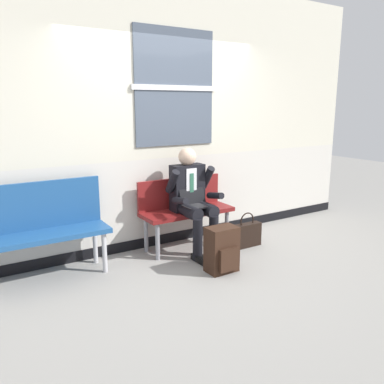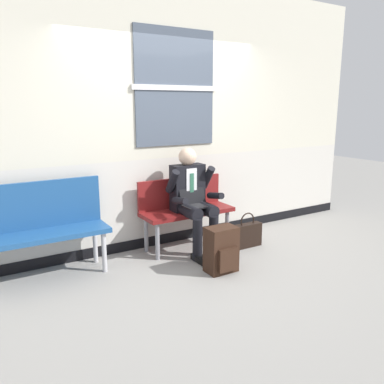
{
  "view_description": "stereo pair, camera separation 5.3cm",
  "coord_description": "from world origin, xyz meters",
  "px_view_note": "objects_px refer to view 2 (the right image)",
  "views": [
    {
      "loc": [
        -2.27,
        -3.65,
        1.73
      ],
      "look_at": [
        0.06,
        0.07,
        0.75
      ],
      "focal_mm": 36.81,
      "sensor_mm": 36.0,
      "label": 1
    },
    {
      "loc": [
        -2.23,
        -3.68,
        1.73
      ],
      "look_at": [
        0.06,
        0.07,
        0.75
      ],
      "focal_mm": 36.81,
      "sensor_mm": 36.0,
      "label": 2
    }
  ],
  "objects_px": {
    "bench_empty": "(43,223)",
    "backpack": "(222,250)",
    "bench_with_person": "(185,206)",
    "handbag": "(247,235)",
    "person_seated": "(193,198)"
  },
  "relations": [
    {
      "from": "bench_empty",
      "to": "handbag",
      "type": "distance_m",
      "value": 2.37
    },
    {
      "from": "bench_with_person",
      "to": "handbag",
      "type": "bearing_deg",
      "value": -33.16
    },
    {
      "from": "bench_with_person",
      "to": "bench_empty",
      "type": "relative_size",
      "value": 0.91
    },
    {
      "from": "backpack",
      "to": "bench_with_person",
      "type": "bearing_deg",
      "value": 86.2
    },
    {
      "from": "bench_empty",
      "to": "backpack",
      "type": "height_order",
      "value": "bench_empty"
    },
    {
      "from": "bench_with_person",
      "to": "handbag",
      "type": "distance_m",
      "value": 0.85
    },
    {
      "from": "backpack",
      "to": "handbag",
      "type": "bearing_deg",
      "value": 31.95
    },
    {
      "from": "person_seated",
      "to": "backpack",
      "type": "relative_size",
      "value": 2.54
    },
    {
      "from": "bench_with_person",
      "to": "backpack",
      "type": "bearing_deg",
      "value": -93.8
    },
    {
      "from": "backpack",
      "to": "handbag",
      "type": "distance_m",
      "value": 0.83
    },
    {
      "from": "bench_with_person",
      "to": "handbag",
      "type": "height_order",
      "value": "bench_with_person"
    },
    {
      "from": "bench_empty",
      "to": "handbag",
      "type": "height_order",
      "value": "bench_empty"
    },
    {
      "from": "person_seated",
      "to": "backpack",
      "type": "distance_m",
      "value": 0.79
    },
    {
      "from": "bench_empty",
      "to": "backpack",
      "type": "xyz_separation_m",
      "value": [
        1.6,
        -0.87,
        -0.32
      ]
    },
    {
      "from": "person_seated",
      "to": "backpack",
      "type": "height_order",
      "value": "person_seated"
    }
  ]
}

